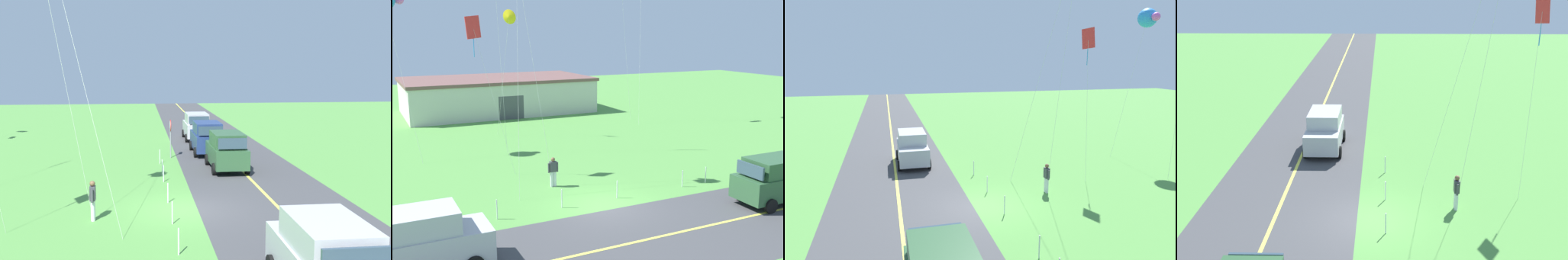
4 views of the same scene
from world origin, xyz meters
TOP-DOWN VIEW (x-y plane):
  - ground_plane at (0.00, 0.00)m, footprint 120.00×120.00m
  - asphalt_road at (0.00, -4.00)m, footprint 120.00×7.00m
  - road_centre_stripe at (0.00, -4.00)m, footprint 120.00×0.16m
  - car_parked_west_near at (-8.45, -2.78)m, footprint 4.40×2.12m
  - person_adult_near at (-1.02, 3.78)m, footprint 0.58×0.22m
  - kite_cyan_top at (-3.99, 7.60)m, footprint 2.35×1.00m
  - fence_post_0 at (-4.93, 0.70)m, footprint 0.05×0.05m
  - fence_post_1 at (-1.84, 0.70)m, footprint 0.05×0.05m
  - fence_post_2 at (1.13, 0.70)m, footprint 0.05×0.05m

SIDE VIEW (x-z plane):
  - ground_plane at x=0.00m, z-range -0.10..0.00m
  - asphalt_road at x=0.00m, z-range 0.00..0.00m
  - road_centre_stripe at x=0.00m, z-range 0.00..0.01m
  - fence_post_0 at x=-4.93m, z-range 0.00..0.90m
  - fence_post_1 at x=-1.84m, z-range 0.00..0.90m
  - fence_post_2 at x=1.13m, z-range 0.00..0.90m
  - person_adult_near at x=-1.02m, z-range 0.06..1.66m
  - car_parked_west_near at x=-8.45m, z-range 0.03..2.27m
  - kite_cyan_top at x=-3.99m, z-range 3.69..12.66m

